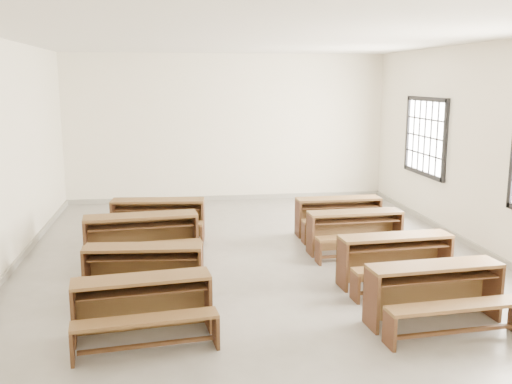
{
  "coord_description": "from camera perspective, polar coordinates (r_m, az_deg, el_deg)",
  "views": [
    {
      "loc": [
        -1.22,
        -8.21,
        2.63
      ],
      "look_at": [
        0.0,
        0.0,
        1.0
      ],
      "focal_mm": 40.0,
      "sensor_mm": 36.0,
      "label": 1
    }
  ],
  "objects": [
    {
      "name": "room",
      "position": [
        8.33,
        0.62,
        7.76
      ],
      "size": [
        8.5,
        8.5,
        3.2
      ],
      "color": "gray",
      "rests_on": "ground"
    },
    {
      "name": "desk_set_0",
      "position": [
        6.1,
        -11.26,
        -10.86
      ],
      "size": [
        1.49,
        0.89,
        0.64
      ],
      "rotation": [
        0.0,
        0.0,
        0.11
      ],
      "color": "brown",
      "rests_on": "ground"
    },
    {
      "name": "desk_set_1",
      "position": [
        7.16,
        -11.21,
        -7.47
      ],
      "size": [
        1.49,
        0.86,
        0.64
      ],
      "rotation": [
        0.0,
        0.0,
        -0.09
      ],
      "color": "brown",
      "rests_on": "ground"
    },
    {
      "name": "desk_set_2",
      "position": [
        8.41,
        -11.36,
        -4.33
      ],
      "size": [
        1.68,
        0.98,
        0.73
      ],
      "rotation": [
        0.0,
        0.0,
        0.09
      ],
      "color": "brown",
      "rests_on": "ground"
    },
    {
      "name": "desk_set_3",
      "position": [
        9.62,
        -9.78,
        -2.46
      ],
      "size": [
        1.6,
        0.94,
        0.69
      ],
      "rotation": [
        0.0,
        0.0,
        -0.1
      ],
      "color": "brown",
      "rests_on": "ground"
    },
    {
      "name": "desk_set_4",
      "position": [
        6.58,
        17.53,
        -9.34
      ],
      "size": [
        1.54,
        0.88,
        0.67
      ],
      "rotation": [
        0.0,
        0.0,
        0.07
      ],
      "color": "brown",
      "rests_on": "ground"
    },
    {
      "name": "desk_set_5",
      "position": [
        7.64,
        13.85,
        -6.31
      ],
      "size": [
        1.52,
        0.85,
        0.66
      ],
      "rotation": [
        0.0,
        0.0,
        0.06
      ],
      "color": "brown",
      "rests_on": "ground"
    },
    {
      "name": "desk_set_6",
      "position": [
        8.91,
        9.93,
        -3.68
      ],
      "size": [
        1.48,
        0.8,
        0.65
      ],
      "rotation": [
        0.0,
        0.0,
        0.03
      ],
      "color": "brown",
      "rests_on": "ground"
    },
    {
      "name": "desk_set_7",
      "position": [
        9.88,
        8.28,
        -2.17
      ],
      "size": [
        1.46,
        0.76,
        0.65
      ],
      "rotation": [
        0.0,
        0.0,
        0.01
      ],
      "color": "brown",
      "rests_on": "ground"
    }
  ]
}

